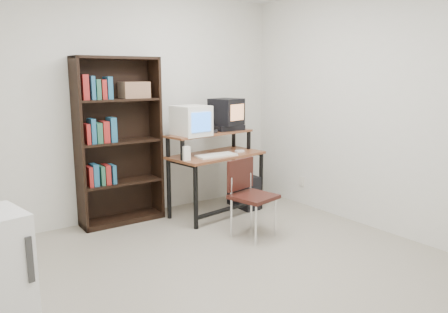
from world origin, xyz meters
TOP-DOWN VIEW (x-y plane):
  - floor at (0.00, 0.00)m, footprint 4.00×4.00m
  - back_wall at (0.00, 2.00)m, footprint 4.00×0.01m
  - right_wall at (2.00, 0.00)m, footprint 0.01×4.00m
  - computer_desk at (0.86, 1.47)m, footprint 1.20×0.72m
  - crt_monitor at (0.56, 1.52)m, footprint 0.40×0.41m
  - vcr at (1.13, 1.61)m, footprint 0.36×0.26m
  - crt_tv at (1.13, 1.63)m, footprint 0.42×0.41m
  - cd_spindle at (0.86, 1.53)m, footprint 0.15×0.15m
  - keyboard at (0.77, 1.33)m, footprint 0.48×0.23m
  - mousepad at (1.18, 1.38)m, footprint 0.26×0.23m
  - mouse at (1.16, 1.39)m, footprint 0.10×0.07m
  - desk_speaker at (0.37, 1.33)m, footprint 0.08×0.08m
  - pc_tower at (1.28, 1.47)m, footprint 0.21×0.45m
  - school_chair at (0.72, 0.66)m, footprint 0.48×0.48m
  - bookshelf at (-0.19, 1.86)m, footprint 0.93×0.31m
  - wall_outlet at (1.99, 1.15)m, footprint 0.02×0.08m

SIDE VIEW (x-z plane):
  - floor at x=0.00m, z-range -0.01..0.00m
  - pc_tower at x=1.28m, z-range 0.00..0.42m
  - wall_outlet at x=1.99m, z-range 0.24..0.36m
  - school_chair at x=0.72m, z-range 0.09..0.89m
  - computer_desk at x=0.86m, z-range 0.19..1.17m
  - mousepad at x=1.18m, z-range 0.72..0.73m
  - keyboard at x=0.77m, z-range 0.72..0.75m
  - mouse at x=1.16m, z-range 0.73..0.76m
  - desk_speaker at x=0.37m, z-range 0.72..0.89m
  - bookshelf at x=-0.19m, z-range 0.02..1.88m
  - cd_spindle at x=0.86m, z-range 0.97..1.02m
  - vcr at x=1.13m, z-range 0.97..1.05m
  - crt_monitor at x=0.56m, z-range 0.97..1.31m
  - crt_tv at x=1.13m, z-range 1.05..1.37m
  - back_wall at x=0.00m, z-range 0.00..2.60m
  - right_wall at x=2.00m, z-range 0.00..2.60m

